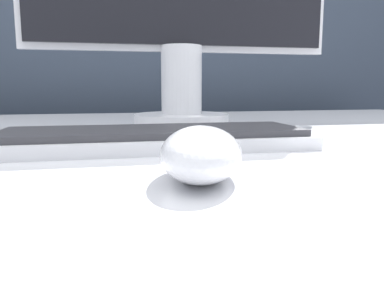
% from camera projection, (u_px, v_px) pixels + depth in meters
% --- Properties ---
extents(partition_panel, '(5.00, 0.03, 1.49)m').
position_uv_depth(partition_panel, '(123.00, 116.00, 1.20)').
color(partition_panel, '#333D4C').
rests_on(partition_panel, ground_plane).
extents(computer_mouse_near, '(0.09, 0.13, 0.04)m').
position_uv_depth(computer_mouse_near, '(201.00, 153.00, 0.30)').
color(computer_mouse_near, white).
rests_on(computer_mouse_near, desk).
extents(keyboard, '(0.38, 0.13, 0.02)m').
position_uv_depth(keyboard, '(154.00, 138.00, 0.46)').
color(keyboard, white).
rests_on(keyboard, desk).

